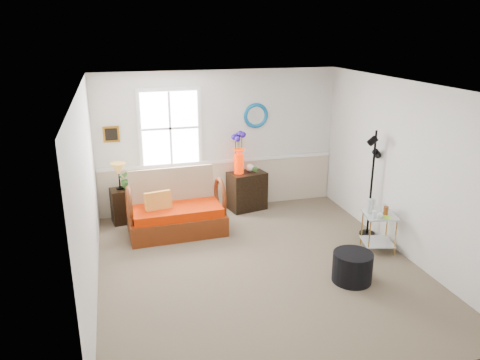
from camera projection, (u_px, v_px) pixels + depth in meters
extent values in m
cube|color=#7D6A55|center=(259.00, 267.00, 6.79)|extent=(4.50, 5.00, 0.01)
cube|color=white|center=(261.00, 86.00, 5.98)|extent=(4.50, 5.00, 0.01)
cube|color=silver|center=(219.00, 141.00, 8.67)|extent=(4.50, 0.01, 2.60)
cube|color=silver|center=(347.00, 269.00, 4.09)|extent=(4.50, 0.01, 2.60)
cube|color=silver|center=(88.00, 197.00, 5.82)|extent=(0.01, 5.00, 2.60)
cube|color=silver|center=(404.00, 170.00, 6.95)|extent=(0.01, 5.00, 2.60)
cube|color=#C4B399|center=(220.00, 185.00, 8.92)|extent=(4.46, 0.02, 0.90)
cube|color=white|center=(220.00, 161.00, 8.76)|extent=(4.46, 0.04, 0.06)
cube|color=#B17017|center=(111.00, 134.00, 8.09)|extent=(0.28, 0.03, 0.28)
torus|color=#1974A2|center=(256.00, 116.00, 8.69)|extent=(0.47, 0.07, 0.47)
imported|color=#316124|center=(128.00, 181.00, 8.16)|extent=(0.36, 0.39, 0.28)
cylinder|color=black|center=(352.00, 267.00, 6.36)|extent=(0.70, 0.70, 0.42)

